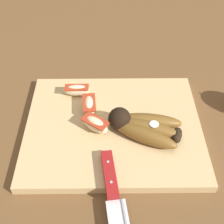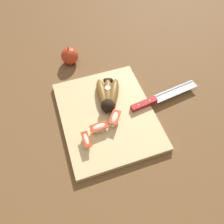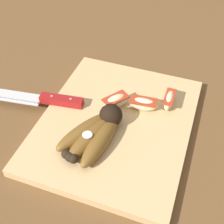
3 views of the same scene
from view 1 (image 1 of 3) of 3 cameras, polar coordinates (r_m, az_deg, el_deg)
The scene contains 7 objects.
ground_plane at distance 0.71m, azimuth 1.29°, elevation -2.43°, with size 6.00×6.00×0.00m, color brown.
cutting_board at distance 0.69m, azimuth 0.26°, elevation -2.89°, with size 0.39×0.32×0.02m, color tan.
banana_bunch at distance 0.66m, azimuth 5.73°, elevation -2.69°, with size 0.16×0.11×0.05m.
chefs_knife at distance 0.57m, azimuth 0.27°, elevation -15.72°, with size 0.07×0.28×0.02m.
apple_wedge_near at distance 0.74m, azimuth -6.52°, elevation 4.07°, with size 0.06×0.02×0.03m.
apple_wedge_middle at distance 0.70m, azimuth -4.25°, elevation 1.27°, with size 0.03×0.07×0.03m.
apple_wedge_far at distance 0.66m, azimuth -3.11°, elevation -2.29°, with size 0.07×0.06×0.03m.
Camera 1 is at (-0.02, -0.47, 0.53)m, focal length 49.12 mm.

